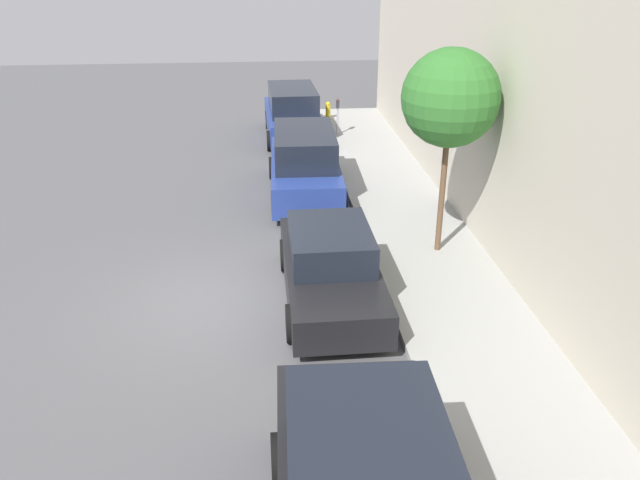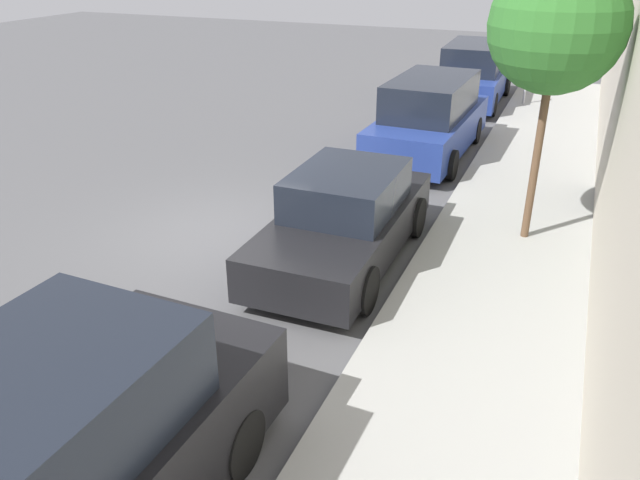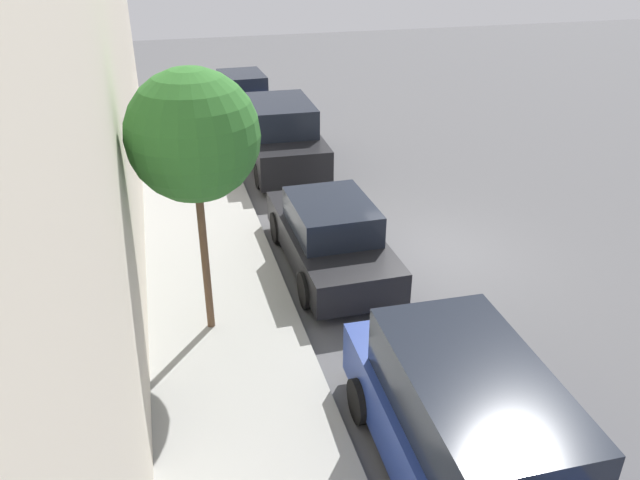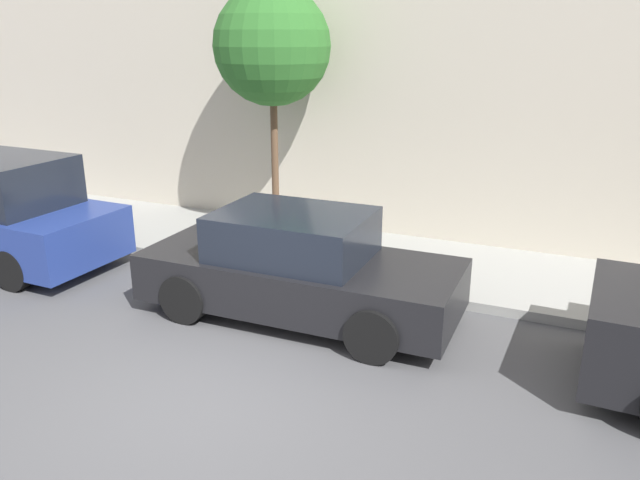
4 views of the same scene
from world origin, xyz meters
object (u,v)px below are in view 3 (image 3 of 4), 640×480
parked_sedan_nearest (242,95)px  parking_meter_near (201,92)px  parked_suv_second (281,137)px  parked_sedan_third (330,236)px  parked_minivan_fourth (469,433)px  street_tree (193,136)px

parked_sedan_nearest → parking_meter_near: bearing=15.9°
parked_suv_second → parked_sedan_third: size_ratio=1.07×
parked_sedan_nearest → parked_minivan_fourth: parked_minivan_fourth is taller
parked_sedan_third → parked_minivan_fourth: bearing=90.8°
parked_sedan_nearest → street_tree: street_tree is taller
parked_suv_second → parked_minivan_fourth: parked_suv_second is taller
parked_minivan_fourth → parking_meter_near: bearing=-84.7°
parked_suv_second → parked_minivan_fourth: size_ratio=0.98×
parked_sedan_nearest → parked_sedan_third: (0.00, 12.27, -0.00)m
parked_sedan_third → street_tree: (2.71, 1.77, 2.94)m
parked_sedan_nearest → parked_sedan_third: 12.27m
parked_minivan_fourth → parking_meter_near: 17.95m
parked_minivan_fourth → parking_meter_near: (1.66, -17.87, 0.10)m
parked_suv_second → parking_meter_near: size_ratio=3.44×
parked_sedan_nearest → street_tree: (2.71, 14.04, 2.94)m
parked_sedan_third → parked_minivan_fourth: 6.06m
parked_sedan_third → parking_meter_near: parking_meter_near is taller
parked_suv_second → street_tree: street_tree is taller
parked_suv_second → parked_minivan_fourth: bearing=89.2°
parked_sedan_nearest → parked_suv_second: (-0.26, 6.06, 0.21)m
parked_minivan_fourth → parked_sedan_third: bearing=-89.2°
parked_sedan_third → parked_minivan_fourth: size_ratio=0.91×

